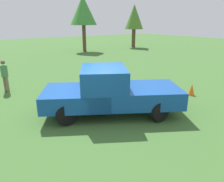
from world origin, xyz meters
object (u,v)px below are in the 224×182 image
object	(u,v)px
person_bystander	(5,74)
traffic_cone	(192,90)
pickup_truck	(108,90)
tree_back_right	(83,11)
tree_back_left	(134,17)

from	to	relation	value
person_bystander	traffic_cone	bearing A→B (deg)	119.69
person_bystander	traffic_cone	size ratio (longest dim) A/B	2.90
pickup_truck	tree_back_right	distance (m)	18.14
pickup_truck	tree_back_right	bearing A→B (deg)	94.90
person_bystander	tree_back_right	world-z (taller)	tree_back_right
person_bystander	tree_back_right	size ratio (longest dim) A/B	0.26
tree_back_right	traffic_cone	bearing A→B (deg)	-100.48
tree_back_right	traffic_cone	distance (m)	17.43
tree_back_left	pickup_truck	bearing A→B (deg)	-132.83
pickup_truck	tree_back_right	xyz separation A→B (m)	(7.52, 16.12, 3.54)
pickup_truck	tree_back_right	world-z (taller)	tree_back_right
tree_back_right	traffic_cone	size ratio (longest dim) A/B	11.05
traffic_cone	person_bystander	bearing A→B (deg)	141.73
traffic_cone	tree_back_right	bearing A→B (deg)	79.52
pickup_truck	tree_back_left	world-z (taller)	tree_back_left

